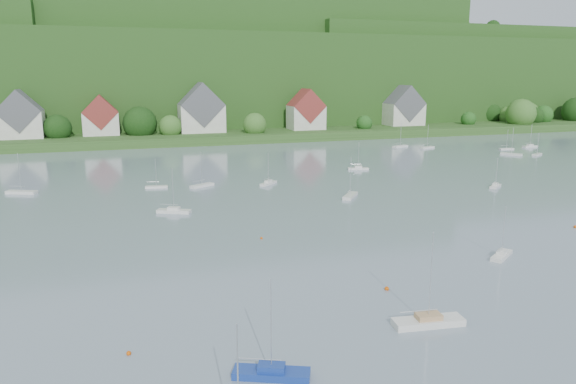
{
  "coord_description": "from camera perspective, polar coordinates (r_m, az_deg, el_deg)",
  "views": [
    {
      "loc": [
        -25.95,
        -9.35,
        23.35
      ],
      "look_at": [
        1.54,
        75.0,
        4.0
      ],
      "focal_mm": 33.37,
      "sensor_mm": 36.0,
      "label": 1
    }
  ],
  "objects": [
    {
      "name": "mooring_buoy_3",
      "position": [
        78.5,
        -2.85,
        -5.02
      ],
      "size": [
        0.38,
        0.38,
        0.38
      ],
      "primitive_type": "sphere",
      "color": "#CA4C05",
      "rests_on": "ground"
    },
    {
      "name": "village_building_1",
      "position": [
        198.92,
        -19.34,
        7.41
      ],
      "size": [
        12.0,
        9.36,
        14.0
      ],
      "color": "beige",
      "rests_on": "far_shore_strip"
    },
    {
      "name": "near_sailboat_2",
      "position": [
        54.13,
        14.72,
        -13.13
      ],
      "size": [
        7.05,
        2.74,
        9.27
      ],
      "rotation": [
        0.0,
        0.0,
        -0.12
      ],
      "color": "silver",
      "rests_on": "ground"
    },
    {
      "name": "near_sailboat_3",
      "position": [
        75.94,
        21.8,
        -6.2
      ],
      "size": [
        5.02,
        4.09,
        6.9
      ],
      "rotation": [
        0.0,
        0.0,
        0.61
      ],
      "color": "silver",
      "rests_on": "ground"
    },
    {
      "name": "village_building_3",
      "position": [
        208.3,
        1.93,
        8.47
      ],
      "size": [
        13.0,
        10.4,
        15.5
      ],
      "color": "beige",
      "rests_on": "far_shore_strip"
    },
    {
      "name": "village_building_4",
      "position": [
        231.03,
        12.25,
        8.62
      ],
      "size": [
        15.0,
        10.4,
        16.5
      ],
      "color": "beige",
      "rests_on": "far_shore_strip"
    },
    {
      "name": "mooring_buoy_2",
      "position": [
        95.42,
        28.26,
        -3.36
      ],
      "size": [
        0.49,
        0.49,
        0.49
      ],
      "primitive_type": "sphere",
      "color": "#CA4C05",
      "rests_on": "ground"
    },
    {
      "name": "village_building_0",
      "position": [
        198.97,
        -26.61,
        7.03
      ],
      "size": [
        14.0,
        10.4,
        16.0
      ],
      "color": "beige",
      "rests_on": "far_shore_strip"
    },
    {
      "name": "forested_ridge",
      "position": [
        279.16,
        -12.92,
        11.91
      ],
      "size": [
        620.0,
        181.22,
        69.89
      ],
      "color": "#184114",
      "rests_on": "ground"
    },
    {
      "name": "mooring_buoy_0",
      "position": [
        61.52,
        10.47,
        -10.22
      ],
      "size": [
        0.51,
        0.51,
        0.51
      ],
      "primitive_type": "sphere",
      "color": "#CA4C05",
      "rests_on": "ground"
    },
    {
      "name": "mooring_buoy_5",
      "position": [
        49.72,
        -16.6,
        -16.26
      ],
      "size": [
        0.42,
        0.42,
        0.42
      ],
      "primitive_type": "sphere",
      "color": "#CA4C05",
      "rests_on": "ground"
    },
    {
      "name": "far_sailboat_cluster",
      "position": [
        134.09,
        -0.13,
        2.44
      ],
      "size": [
        198.51,
        68.7,
        8.53
      ],
      "color": "silver",
      "rests_on": "ground"
    },
    {
      "name": "near_sailboat_1",
      "position": [
        44.58,
        -1.78,
        -18.63
      ],
      "size": [
        6.28,
        4.03,
        8.25
      ],
      "rotation": [
        0.0,
        0.0,
        -0.42
      ],
      "color": "navy",
      "rests_on": "ground"
    },
    {
      "name": "far_shore_strip",
      "position": [
        212.08,
        -10.99,
        6.17
      ],
      "size": [
        600.0,
        60.0,
        3.0
      ],
      "primitive_type": "cube",
      "color": "#284B1C",
      "rests_on": "ground"
    },
    {
      "name": "village_building_2",
      "position": [
        200.19,
        -9.22,
        8.4
      ],
      "size": [
        16.0,
        11.44,
        18.0
      ],
      "color": "beige",
      "rests_on": "far_shore_strip"
    }
  ]
}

